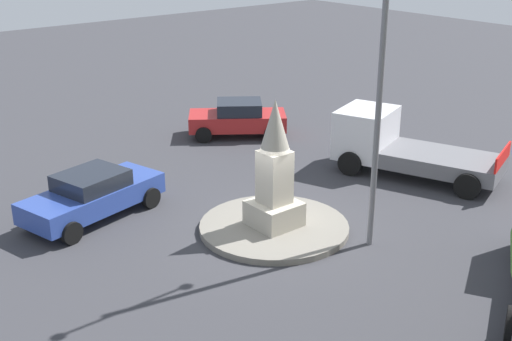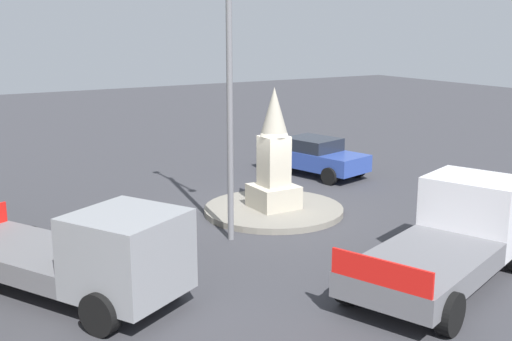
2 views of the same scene
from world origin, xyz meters
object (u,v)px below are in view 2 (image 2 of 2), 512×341
Objects in this scene: streetlamp at (229,40)px; monument at (274,158)px; truck_white_waiting at (454,235)px; truck_grey_near_island at (86,256)px; car_blue_parked_left at (313,155)px.

monument is at bearing 122.54° from streetlamp.
truck_grey_near_island is at bearing -111.81° from truck_white_waiting.
truck_grey_near_island is (3.33, -6.72, -0.74)m from monument.
monument reaches higher than car_blue_parked_left.
car_blue_parked_left is at bearing 161.66° from truck_white_waiting.
monument is 0.42× the size of streetlamp.
streetlamp is at bearing 112.80° from truck_grey_near_island.
monument is 7.54m from truck_grey_near_island.
car_blue_parked_left is 12.80m from truck_grey_near_island.
monument is 4.46m from streetlamp.
truck_grey_near_island is at bearing -67.20° from streetlamp.
streetlamp is at bearing -57.46° from monument.
truck_white_waiting is at bearing 7.06° from monument.
truck_grey_near_island is 1.01× the size of truck_white_waiting.
monument reaches higher than truck_grey_near_island.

